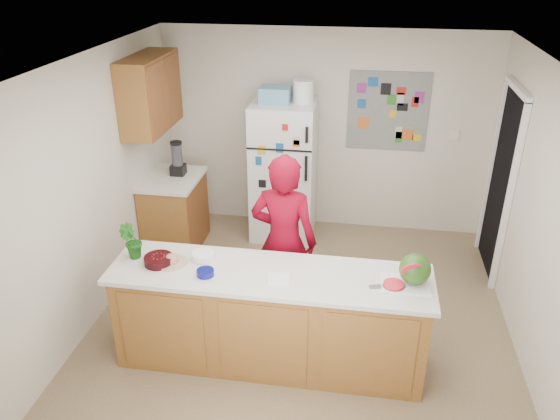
% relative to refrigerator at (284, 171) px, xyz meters
% --- Properties ---
extents(floor, '(4.00, 4.50, 0.02)m').
position_rel_refrigerator_xyz_m(floor, '(0.45, -1.88, -0.86)').
color(floor, brown).
rests_on(floor, ground).
extents(wall_back, '(4.00, 0.02, 2.50)m').
position_rel_refrigerator_xyz_m(wall_back, '(0.45, 0.38, 0.40)').
color(wall_back, beige).
rests_on(wall_back, ground).
extents(wall_left, '(0.02, 4.50, 2.50)m').
position_rel_refrigerator_xyz_m(wall_left, '(-1.56, -1.88, 0.40)').
color(wall_left, beige).
rests_on(wall_left, ground).
extents(wall_right, '(0.02, 4.50, 2.50)m').
position_rel_refrigerator_xyz_m(wall_right, '(2.46, -1.88, 0.40)').
color(wall_right, beige).
rests_on(wall_right, ground).
extents(ceiling, '(4.00, 4.50, 0.02)m').
position_rel_refrigerator_xyz_m(ceiling, '(0.45, -1.88, 1.66)').
color(ceiling, white).
rests_on(ceiling, wall_back).
extents(doorway, '(0.03, 0.85, 2.04)m').
position_rel_refrigerator_xyz_m(doorway, '(2.44, -0.43, 0.17)').
color(doorway, black).
rests_on(doorway, ground).
extents(peninsula_base, '(2.60, 0.62, 0.88)m').
position_rel_refrigerator_xyz_m(peninsula_base, '(0.25, -2.38, -0.41)').
color(peninsula_base, brown).
rests_on(peninsula_base, floor).
extents(peninsula_top, '(2.68, 0.70, 0.04)m').
position_rel_refrigerator_xyz_m(peninsula_top, '(0.25, -2.38, 0.05)').
color(peninsula_top, silver).
rests_on(peninsula_top, peninsula_base).
extents(side_counter_base, '(0.60, 0.80, 0.86)m').
position_rel_refrigerator_xyz_m(side_counter_base, '(-1.24, -0.53, -0.42)').
color(side_counter_base, brown).
rests_on(side_counter_base, floor).
extents(side_counter_top, '(0.64, 0.84, 0.04)m').
position_rel_refrigerator_xyz_m(side_counter_top, '(-1.24, -0.53, 0.03)').
color(side_counter_top, silver).
rests_on(side_counter_top, side_counter_base).
extents(upper_cabinets, '(0.35, 1.00, 0.80)m').
position_rel_refrigerator_xyz_m(upper_cabinets, '(-1.37, -0.58, 1.05)').
color(upper_cabinets, brown).
rests_on(upper_cabinets, wall_left).
extents(refrigerator, '(0.75, 0.70, 1.70)m').
position_rel_refrigerator_xyz_m(refrigerator, '(0.00, 0.00, 0.00)').
color(refrigerator, silver).
rests_on(refrigerator, floor).
extents(fridge_top_bin, '(0.35, 0.28, 0.18)m').
position_rel_refrigerator_xyz_m(fridge_top_bin, '(-0.10, 0.00, 0.94)').
color(fridge_top_bin, '#5999B2').
rests_on(fridge_top_bin, refrigerator).
extents(photo_collage, '(0.95, 0.01, 0.95)m').
position_rel_refrigerator_xyz_m(photo_collage, '(1.20, 0.36, 0.70)').
color(photo_collage, slate).
rests_on(photo_collage, wall_back).
extents(person, '(0.67, 0.48, 1.72)m').
position_rel_refrigerator_xyz_m(person, '(0.27, -1.75, 0.01)').
color(person, maroon).
rests_on(person, floor).
extents(blender_appliance, '(0.13, 0.13, 0.38)m').
position_rel_refrigerator_xyz_m(blender_appliance, '(-1.19, -0.42, 0.24)').
color(blender_appliance, black).
rests_on(blender_appliance, side_counter_top).
extents(cutting_board, '(0.39, 0.29, 0.01)m').
position_rel_refrigerator_xyz_m(cutting_board, '(1.35, -2.38, 0.08)').
color(cutting_board, white).
rests_on(cutting_board, peninsula_top).
extents(watermelon, '(0.25, 0.25, 0.25)m').
position_rel_refrigerator_xyz_m(watermelon, '(1.41, -2.36, 0.21)').
color(watermelon, '#195211').
rests_on(watermelon, cutting_board).
extents(watermelon_slice, '(0.16, 0.16, 0.02)m').
position_rel_refrigerator_xyz_m(watermelon_slice, '(1.25, -2.43, 0.09)').
color(watermelon_slice, '#BA2835').
rests_on(watermelon_slice, cutting_board).
extents(cherry_bowl, '(0.29, 0.29, 0.07)m').
position_rel_refrigerator_xyz_m(cherry_bowl, '(-0.70, -2.39, 0.11)').
color(cherry_bowl, black).
rests_on(cherry_bowl, peninsula_top).
extents(white_bowl, '(0.26, 0.26, 0.06)m').
position_rel_refrigerator_xyz_m(white_bowl, '(-0.35, -2.26, 0.10)').
color(white_bowl, white).
rests_on(white_bowl, peninsula_top).
extents(cobalt_bowl, '(0.15, 0.15, 0.05)m').
position_rel_refrigerator_xyz_m(cobalt_bowl, '(-0.26, -2.50, 0.10)').
color(cobalt_bowl, '#0B0E60').
rests_on(cobalt_bowl, peninsula_top).
extents(plate, '(0.32, 0.32, 0.02)m').
position_rel_refrigerator_xyz_m(plate, '(-0.59, -2.37, 0.08)').
color(plate, beige).
rests_on(plate, peninsula_top).
extents(paper_towel, '(0.20, 0.18, 0.02)m').
position_rel_refrigerator_xyz_m(paper_towel, '(0.34, -2.47, 0.08)').
color(paper_towel, white).
rests_on(paper_towel, peninsula_top).
extents(keys, '(0.11, 0.07, 0.01)m').
position_rel_refrigerator_xyz_m(keys, '(1.11, -2.46, 0.08)').
color(keys, gray).
rests_on(keys, peninsula_top).
extents(potted_plant, '(0.22, 0.21, 0.32)m').
position_rel_refrigerator_xyz_m(potted_plant, '(-0.95, -2.33, 0.23)').
color(potted_plant, '#163A10').
rests_on(potted_plant, peninsula_top).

